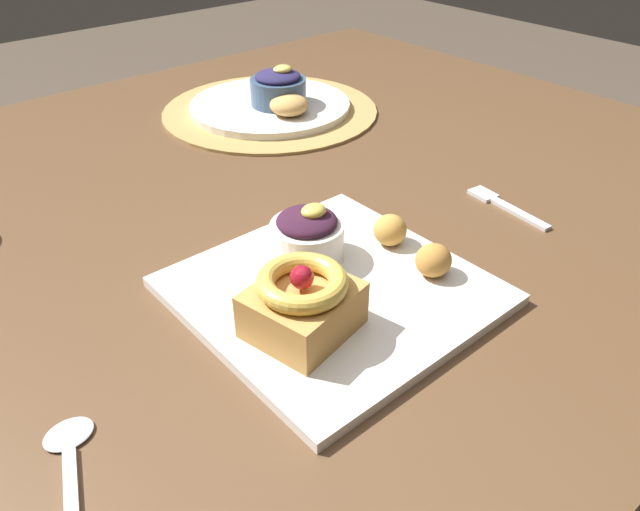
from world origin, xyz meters
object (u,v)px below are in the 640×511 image
object	(u,v)px
front_plate	(333,291)
back_ramekin	(278,88)
berry_ramekin	(307,236)
cake_slice	(302,302)
back_plate	(270,106)
fritter_middle	(433,260)
spoon	(70,461)
fork	(503,205)
fritter_front	(390,230)
back_pastry	(289,105)

from	to	relation	value
front_plate	back_ramekin	size ratio (longest dim) A/B	2.98
front_plate	berry_ramekin	world-z (taller)	berry_ramekin
cake_slice	back_ramekin	distance (m)	0.59
back_plate	fritter_middle	bearing A→B (deg)	-108.40
back_plate	spoon	distance (m)	0.74
front_plate	fritter_middle	bearing A→B (deg)	-29.14
front_plate	spoon	distance (m)	0.29
front_plate	fork	size ratio (longest dim) A/B	2.25
fritter_middle	fork	distance (m)	0.21
front_plate	cake_slice	world-z (taller)	cake_slice
fritter_front	back_plate	world-z (taller)	fritter_front
back_plate	back_ramekin	distance (m)	0.04
back_ramekin	front_plate	bearing A→B (deg)	-121.41
front_plate	back_plate	bearing A→B (deg)	60.17
fritter_front	fork	xyz separation A→B (m)	(0.19, -0.02, -0.03)
berry_ramekin	fritter_front	size ratio (longest dim) A/B	2.12
fritter_middle	back_ramekin	xyz separation A→B (m)	(0.18, 0.50, 0.02)
fritter_front	back_plate	bearing A→B (deg)	69.88
back_ramekin	cake_slice	bearing A→B (deg)	-125.27
fritter_middle	fork	bearing A→B (deg)	13.89
cake_slice	back_plate	distance (m)	0.60
front_plate	fork	bearing A→B (deg)	-0.68
cake_slice	back_plate	bearing A→B (deg)	56.22
back_pastry	fork	world-z (taller)	back_pastry
front_plate	back_ramekin	xyz separation A→B (m)	(0.27, 0.45, 0.04)
front_plate	spoon	xyz separation A→B (m)	(-0.29, -0.03, -0.00)
spoon	cake_slice	bearing A→B (deg)	-71.74
front_plate	berry_ramekin	distance (m)	0.07
spoon	fritter_middle	bearing A→B (deg)	-74.15
cake_slice	fork	distance (m)	0.36
cake_slice	back_pastry	size ratio (longest dim) A/B	1.69
back_ramekin	spoon	distance (m)	0.74
cake_slice	spoon	distance (m)	0.23
fritter_front	back_pastry	distance (m)	0.41
cake_slice	back_ramekin	size ratio (longest dim) A/B	1.14
back_plate	spoon	size ratio (longest dim) A/B	2.29
berry_ramekin	fork	size ratio (longest dim) A/B	0.64
fritter_middle	fork	xyz separation A→B (m)	(0.20, 0.05, -0.03)
back_ramekin	fritter_front	bearing A→B (deg)	-111.65
cake_slice	berry_ramekin	bearing A→B (deg)	48.25
fritter_front	spoon	size ratio (longest dim) A/B	0.31
back_plate	back_pastry	xyz separation A→B (m)	(-0.01, -0.07, 0.02)
fritter_front	fritter_middle	size ratio (longest dim) A/B	0.96
berry_ramekin	back_plate	world-z (taller)	berry_ramekin
front_plate	fritter_middle	distance (m)	0.11
fritter_middle	fork	world-z (taller)	fritter_middle
fritter_front	berry_ramekin	bearing A→B (deg)	156.28
back_pastry	spoon	xyz separation A→B (m)	(-0.55, -0.42, -0.03)
back_plate	fork	distance (m)	0.47
back_ramekin	fork	size ratio (longest dim) A/B	0.76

